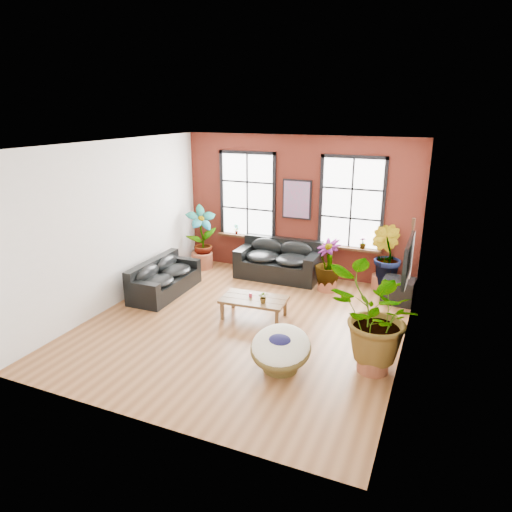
# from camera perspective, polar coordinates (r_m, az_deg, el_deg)

# --- Properties ---
(room) EXTENTS (6.04, 6.54, 3.54)m
(room) POSITION_cam_1_polar(r_m,az_deg,el_deg) (8.70, -1.17, 2.26)
(room) COLOR brown
(room) RESTS_ON ground
(sofa_back) EXTENTS (2.08, 1.03, 0.95)m
(sofa_back) POSITION_cam_1_polar(r_m,az_deg,el_deg) (11.55, 2.89, -0.58)
(sofa_back) COLOR black
(sofa_back) RESTS_ON ground
(sofa_left) EXTENTS (0.87, 1.99, 0.78)m
(sofa_left) POSITION_cam_1_polar(r_m,az_deg,el_deg) (10.76, -11.53, -2.78)
(sofa_left) COLOR black
(sofa_left) RESTS_ON ground
(coffee_table) EXTENTS (1.36, 0.84, 0.51)m
(coffee_table) POSITION_cam_1_polar(r_m,az_deg,el_deg) (9.33, -0.25, -5.58)
(coffee_table) COLOR #51381D
(coffee_table) RESTS_ON ground
(papasan_chair) EXTENTS (1.10, 1.11, 0.75)m
(papasan_chair) POSITION_cam_1_polar(r_m,az_deg,el_deg) (7.57, 3.10, -11.45)
(papasan_chair) COLOR brown
(papasan_chair) RESTS_ON ground
(poster) EXTENTS (0.74, 0.06, 0.98)m
(poster) POSITION_cam_1_polar(r_m,az_deg,el_deg) (11.41, 5.12, 7.05)
(poster) COLOR black
(poster) RESTS_ON room
(tv_wall_unit) EXTENTS (0.13, 1.86, 1.20)m
(tv_wall_unit) POSITION_cam_1_polar(r_m,az_deg,el_deg) (8.49, 18.52, -0.53)
(tv_wall_unit) COLOR black
(tv_wall_unit) RESTS_ON room
(media_box) EXTENTS (0.71, 0.61, 0.55)m
(media_box) POSITION_cam_1_polar(r_m,az_deg,el_deg) (10.54, 17.40, -4.16)
(media_box) COLOR black
(media_box) RESTS_ON ground
(pot_back_left) EXTENTS (0.74, 0.74, 0.41)m
(pot_back_left) POSITION_cam_1_polar(r_m,az_deg,el_deg) (12.34, -6.73, -0.53)
(pot_back_left) COLOR brown
(pot_back_left) RESTS_ON ground
(pot_back_right) EXTENTS (0.57, 0.57, 0.34)m
(pot_back_right) POSITION_cam_1_polar(r_m,az_deg,el_deg) (11.26, 15.42, -3.12)
(pot_back_right) COLOR brown
(pot_back_right) RESTS_ON ground
(pot_right_wall) EXTENTS (0.59, 0.59, 0.37)m
(pot_right_wall) POSITION_cam_1_polar(r_m,az_deg,el_deg) (7.86, 14.41, -12.51)
(pot_right_wall) COLOR brown
(pot_right_wall) RESTS_ON ground
(pot_mid) EXTENTS (0.47, 0.47, 0.33)m
(pot_mid) POSITION_cam_1_polar(r_m,az_deg,el_deg) (10.90, 8.87, -3.42)
(pot_mid) COLOR brown
(pot_mid) RESTS_ON ground
(floor_plant_back_left) EXTENTS (0.97, 0.96, 1.54)m
(floor_plant_back_left) POSITION_cam_1_polar(r_m,az_deg,el_deg) (12.16, -6.80, 2.70)
(floor_plant_back_left) COLOR #1C4813
(floor_plant_back_left) RESTS_ON ground
(floor_plant_back_right) EXTENTS (0.99, 0.96, 1.40)m
(floor_plant_back_right) POSITION_cam_1_polar(r_m,az_deg,el_deg) (11.01, 15.86, 0.10)
(floor_plant_back_right) COLOR #1C4813
(floor_plant_back_right) RESTS_ON ground
(floor_plant_right_wall) EXTENTS (1.88, 1.87, 1.58)m
(floor_plant_right_wall) POSITION_cam_1_polar(r_m,az_deg,el_deg) (7.53, 14.64, -7.41)
(floor_plant_right_wall) COLOR #1C4813
(floor_plant_right_wall) RESTS_ON ground
(floor_plant_mid) EXTENTS (0.86, 0.86, 1.10)m
(floor_plant_mid) POSITION_cam_1_polar(r_m,az_deg,el_deg) (10.72, 8.96, -0.79)
(floor_plant_mid) COLOR #1C4813
(floor_plant_mid) RESTS_ON ground
(table_plant) EXTENTS (0.26, 0.24, 0.24)m
(table_plant) POSITION_cam_1_polar(r_m,az_deg,el_deg) (9.07, 0.95, -5.15)
(table_plant) COLOR #1C4813
(table_plant) RESTS_ON coffee_table
(sill_plant_left) EXTENTS (0.17, 0.17, 0.27)m
(sill_plant_left) POSITION_cam_1_polar(r_m,az_deg,el_deg) (12.17, -2.48, 3.37)
(sill_plant_left) COLOR #1C4813
(sill_plant_left) RESTS_ON room
(sill_plant_right) EXTENTS (0.19, 0.19, 0.27)m
(sill_plant_right) POSITION_cam_1_polar(r_m,az_deg,el_deg) (11.19, 13.21, 1.59)
(sill_plant_right) COLOR #1C4813
(sill_plant_right) RESTS_ON room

